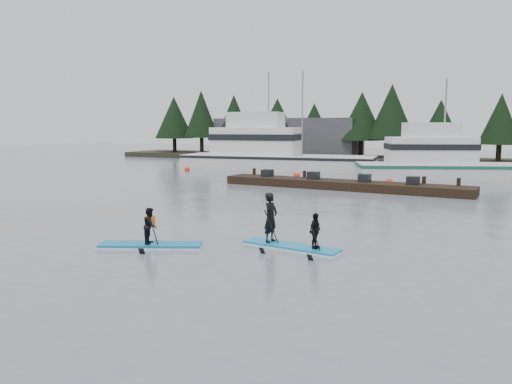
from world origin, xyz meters
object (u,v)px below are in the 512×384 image
at_px(paddleboard_solo, 151,235).
at_px(fishing_boat_medium, 446,170).
at_px(fishing_boat_large, 272,161).
at_px(paddleboard_duo, 287,230).
at_px(floating_dock, 342,185).

bearing_deg(paddleboard_solo, fishing_boat_medium, 52.12).
distance_m(fishing_boat_large, paddleboard_solo, 31.14).
relative_size(fishing_boat_medium, paddleboard_duo, 4.25).
relative_size(floating_dock, paddleboard_solo, 4.67).
height_order(fishing_boat_large, paddleboard_duo, fishing_boat_large).
bearing_deg(fishing_boat_medium, fishing_boat_large, 152.36).
xyz_separation_m(fishing_boat_large, paddleboard_solo, (8.82, -29.86, -0.37)).
distance_m(fishing_boat_medium, paddleboard_duo, 26.47).
xyz_separation_m(fishing_boat_large, floating_dock, (10.25, -11.74, -0.50)).
bearing_deg(fishing_boat_large, fishing_boat_medium, -13.42).
distance_m(fishing_boat_large, fishing_boat_medium, 15.81).
height_order(fishing_boat_large, floating_dock, fishing_boat_large).
relative_size(fishing_boat_large, fishing_boat_medium, 1.24).
bearing_deg(fishing_boat_medium, floating_dock, -140.17).
bearing_deg(paddleboard_duo, fishing_boat_medium, 91.79).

